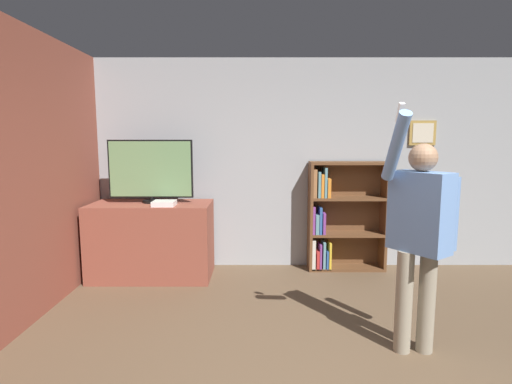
% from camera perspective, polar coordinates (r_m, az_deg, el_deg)
% --- Properties ---
extents(wall_back, '(7.14, 0.09, 2.70)m').
position_cam_1_polar(wall_back, '(5.26, 5.87, 3.93)').
color(wall_back, '#9EA3A8').
rests_on(wall_back, ground_plane).
extents(wall_side_brick, '(0.06, 4.78, 2.70)m').
position_cam_1_polar(wall_side_brick, '(4.17, -29.79, 2.00)').
color(wall_side_brick, brown).
rests_on(wall_side_brick, ground_plane).
extents(tv_ledge, '(1.44, 0.71, 0.91)m').
position_cam_1_polar(tv_ledge, '(5.07, -14.50, -6.66)').
color(tv_ledge, brown).
rests_on(tv_ledge, ground_plane).
extents(television, '(1.01, 0.22, 0.76)m').
position_cam_1_polar(television, '(4.98, -14.69, 2.99)').
color(television, black).
rests_on(television, tv_ledge).
extents(game_console, '(0.25, 0.24, 0.06)m').
position_cam_1_polar(game_console, '(4.75, -12.87, -1.58)').
color(game_console, white).
rests_on(game_console, tv_ledge).
extents(bookshelf, '(0.98, 0.28, 1.40)m').
position_cam_1_polar(bookshelf, '(5.25, 11.76, -3.59)').
color(bookshelf, brown).
rests_on(bookshelf, ground_plane).
extents(person, '(0.59, 0.56, 1.94)m').
position_cam_1_polar(person, '(3.32, 22.42, -4.85)').
color(person, gray).
rests_on(person, ground_plane).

